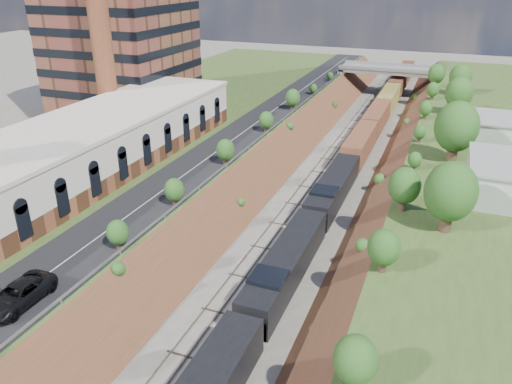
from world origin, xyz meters
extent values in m
cube|color=#364F20|center=(-33.00, 60.00, 2.50)|extent=(44.00, 180.00, 5.00)
cube|color=brown|center=(-11.00, 60.00, 0.00)|extent=(10.00, 180.00, 10.00)
cube|color=brown|center=(11.00, 60.00, 0.00)|extent=(10.00, 180.00, 10.00)
cube|color=gray|center=(-2.60, 60.00, 0.09)|extent=(1.58, 180.00, 0.18)
cube|color=gray|center=(2.60, 60.00, 0.09)|extent=(1.58, 180.00, 0.18)
cube|color=black|center=(-15.50, 60.00, 5.05)|extent=(8.00, 180.00, 0.10)
cube|color=#99999E|center=(-11.40, 60.00, 5.55)|extent=(0.06, 171.00, 0.30)
cube|color=brown|center=(-28.00, 38.00, 6.10)|extent=(14.00, 62.00, 2.20)
cube|color=beige|center=(-28.00, 38.00, 9.35)|extent=(14.00, 62.00, 4.30)
cube|color=beige|center=(-28.00, 38.00, 11.75)|extent=(14.30, 62.30, 0.50)
cylinder|color=brown|center=(-36.00, 56.00, 25.00)|extent=(3.20, 3.20, 40.00)
cube|color=gray|center=(-11.50, 122.00, 3.10)|extent=(1.50, 8.00, 6.20)
cube|color=gray|center=(11.50, 122.00, 3.10)|extent=(1.50, 8.00, 6.20)
cube|color=gray|center=(0.00, 122.00, 6.20)|extent=(24.00, 8.00, 1.00)
cube|color=gray|center=(0.00, 118.00, 7.00)|extent=(24.00, 0.30, 0.80)
cube|color=gray|center=(0.00, 126.00, 7.00)|extent=(24.00, 0.30, 0.80)
cube|color=silver|center=(23.50, 52.00, 7.00)|extent=(9.00, 12.00, 4.00)
cube|color=silver|center=(23.00, 74.00, 6.80)|extent=(8.00, 10.00, 3.60)
cylinder|color=#473323|center=(17.00, 40.00, 6.31)|extent=(1.30, 1.30, 2.62)
ellipsoid|color=#214C1A|center=(17.00, 40.00, 9.46)|extent=(5.25, 5.25, 6.30)
cylinder|color=#473323|center=(-11.80, 20.00, 5.61)|extent=(0.66, 0.66, 1.22)
ellipsoid|color=#214C1A|center=(-11.80, 20.00, 7.08)|extent=(2.45, 2.45, 2.94)
cube|color=black|center=(2.60, 31.49, 2.53)|extent=(3.26, 19.58, 3.27)
cube|color=black|center=(2.60, 52.07, 2.53)|extent=(3.26, 19.58, 3.27)
cube|color=brown|center=(2.60, 106.14, 2.86)|extent=(3.26, 86.57, 3.92)
imported|color=black|center=(-14.44, 14.18, 6.00)|extent=(2.98, 6.45, 1.79)
camera|label=1|loc=(15.46, -9.63, 29.95)|focal=35.00mm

